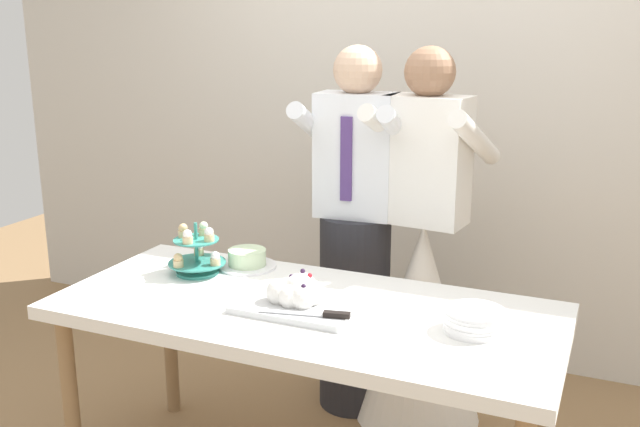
# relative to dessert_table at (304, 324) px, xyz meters

# --- Properties ---
(rear_wall) EXTENTS (5.20, 0.10, 2.90)m
(rear_wall) POSITION_rel_dessert_table_xyz_m (0.00, 1.47, 0.75)
(rear_wall) COLOR beige
(rear_wall) RESTS_ON ground_plane
(dessert_table) EXTENTS (1.80, 0.80, 0.78)m
(dessert_table) POSITION_rel_dessert_table_xyz_m (0.00, 0.00, 0.00)
(dessert_table) COLOR white
(dessert_table) RESTS_ON ground_plane
(cupcake_stand) EXTENTS (0.23, 0.23, 0.21)m
(cupcake_stand) POSITION_rel_dessert_table_xyz_m (-0.53, 0.13, 0.16)
(cupcake_stand) COLOR teal
(cupcake_stand) RESTS_ON dessert_table
(main_cake_tray) EXTENTS (0.43, 0.31, 0.13)m
(main_cake_tray) POSITION_rel_dessert_table_xyz_m (-0.01, -0.03, 0.12)
(main_cake_tray) COLOR silver
(main_cake_tray) RESTS_ON dessert_table
(plate_stack) EXTENTS (0.20, 0.20, 0.08)m
(plate_stack) POSITION_rel_dessert_table_xyz_m (0.60, 0.01, 0.11)
(plate_stack) COLOR white
(plate_stack) RESTS_ON dessert_table
(round_cake) EXTENTS (0.24, 0.24, 0.08)m
(round_cake) POSITION_rel_dessert_table_xyz_m (-0.39, 0.28, 0.11)
(round_cake) COLOR white
(round_cake) RESTS_ON dessert_table
(person_groom) EXTENTS (0.49, 0.51, 1.66)m
(person_groom) POSITION_rel_dessert_table_xyz_m (-0.08, 0.72, 0.05)
(person_groom) COLOR #232328
(person_groom) RESTS_ON ground_plane
(person_bride) EXTENTS (0.56, 0.56, 1.66)m
(person_bride) POSITION_rel_dessert_table_xyz_m (0.24, 0.72, -0.12)
(person_bride) COLOR white
(person_bride) RESTS_ON ground_plane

